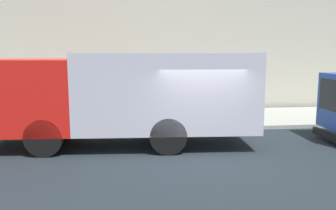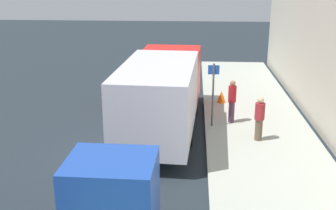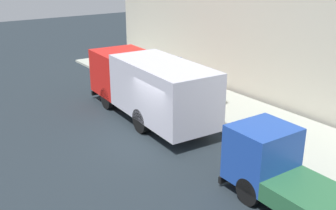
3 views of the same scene
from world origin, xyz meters
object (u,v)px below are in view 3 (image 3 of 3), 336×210
object	(u,v)px
small_flatbed_truck	(288,176)
street_sign_post	(178,77)
pedestrian_standing	(220,90)
traffic_cone_orange	(152,84)
pedestrian_walking	(184,83)
large_utility_truck	(149,84)

from	to	relation	value
small_flatbed_truck	street_sign_post	size ratio (longest dim) A/B	2.13
small_flatbed_truck	street_sign_post	bearing A→B (deg)	75.38
pedestrian_standing	street_sign_post	xyz separation A→B (m)	(-1.65, 1.36, 0.63)
traffic_cone_orange	street_sign_post	bearing A→B (deg)	-99.84
pedestrian_walking	small_flatbed_truck	bearing A→B (deg)	121.59
street_sign_post	pedestrian_walking	bearing A→B (deg)	32.82
large_utility_truck	street_sign_post	world-z (taller)	large_utility_truck
large_utility_truck	street_sign_post	size ratio (longest dim) A/B	3.30
large_utility_truck	pedestrian_standing	xyz separation A→B (m)	(3.60, -1.03, -0.67)
pedestrian_standing	large_utility_truck	bearing A→B (deg)	4.55
pedestrian_standing	small_flatbed_truck	bearing A→B (deg)	81.61
pedestrian_walking	street_sign_post	distance (m)	1.11
traffic_cone_orange	street_sign_post	size ratio (longest dim) A/B	0.22
pedestrian_standing	traffic_cone_orange	distance (m)	4.73
small_flatbed_truck	pedestrian_standing	world-z (taller)	small_flatbed_truck
pedestrian_standing	street_sign_post	bearing A→B (deg)	-19.00
traffic_cone_orange	pedestrian_walking	bearing A→B (deg)	-84.68
pedestrian_standing	traffic_cone_orange	size ratio (longest dim) A/B	2.91
pedestrian_walking	street_sign_post	size ratio (longest dim) A/B	0.69
pedestrian_walking	traffic_cone_orange	xyz separation A→B (m)	(-0.25, 2.68, -0.66)
large_utility_truck	small_flatbed_truck	distance (m)	8.64
street_sign_post	traffic_cone_orange	bearing A→B (deg)	80.16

